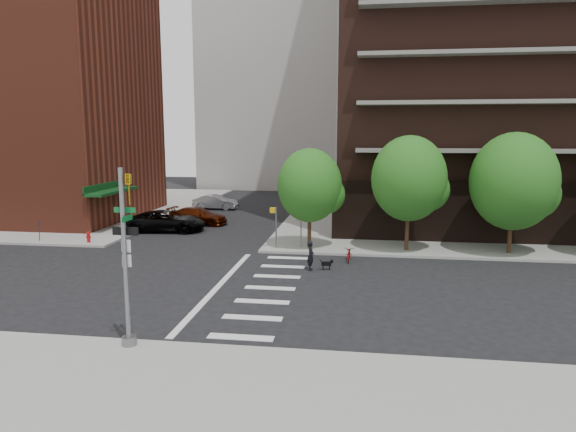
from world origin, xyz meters
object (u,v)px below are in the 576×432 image
Objects in this scene: parked_car_silver at (216,202)px; dog_walker at (311,256)px; parked_car_maroon at (198,216)px; fire_hydrant at (88,236)px; scooter at (349,254)px; traffic_signal at (127,272)px; parked_car_black at (167,221)px.

parked_car_silver is 2.68× the size of dog_walker.
dog_walker is at bearing -135.53° from parked_car_maroon.
parked_car_silver is (3.83, 16.62, 0.15)m from fire_hydrant.
dog_walker reaches higher than parked_car_silver.
dog_walker is (11.25, -20.92, 0.09)m from parked_car_silver.
parked_car_silver is 22.82m from scooter.
traffic_signal is 1.06× the size of parked_car_black.
traffic_signal is 8.20× the size of fire_hydrant.
parked_car_black is 1.19× the size of parked_car_maroon.
parked_car_maroon is at bearing -172.47° from parked_car_silver.
parked_car_maroon is at bearing 31.55° from dog_walker.
parked_car_maroon is at bearing 60.26° from fire_hydrant.
dog_walker is (5.05, 10.99, -1.91)m from traffic_signal.
parked_car_black is (-6.65, 20.42, -1.91)m from traffic_signal.
parked_car_black is at bearing 178.96° from parked_car_silver.
traffic_signal reaches higher than parked_car_silver.
parked_car_black reaches higher than parked_car_silver.
traffic_signal is at bearing -167.23° from parked_car_black.
parked_car_maroon is (-5.28, 23.61, -2.01)m from traffic_signal.
traffic_signal is 3.65× the size of scooter.
scooter is at bearing -6.60° from fire_hydrant.
fire_hydrant is 0.13× the size of parked_car_black.
parked_car_black is at bearing 43.37° from dog_walker.
parked_car_black is 3.45× the size of scooter.
parked_car_black reaches higher than scooter.
traffic_signal reaches higher than parked_car_black.
parked_car_black reaches higher than parked_car_maroon.
scooter is (13.24, -18.59, -0.27)m from parked_car_silver.
traffic_signal reaches higher than scooter.
parked_car_silver is (0.44, 11.48, -0.09)m from parked_car_black.
scooter is (13.68, -7.10, -0.36)m from parked_car_black.
parked_car_silver is at bearing 11.54° from parked_car_maroon.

